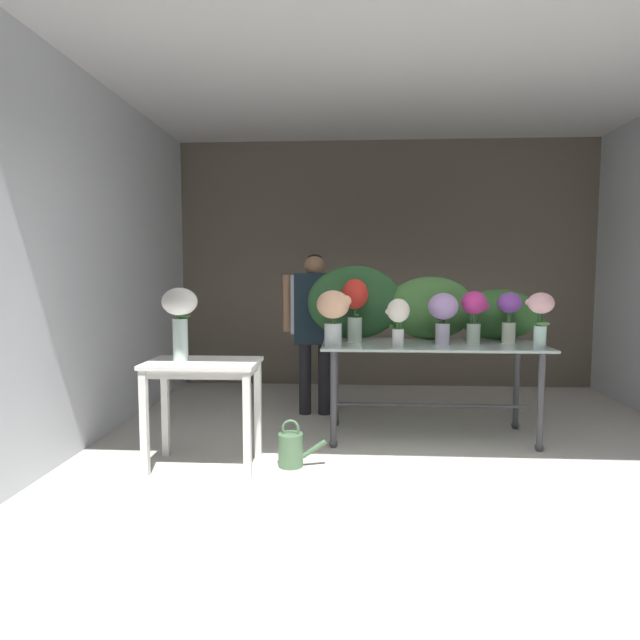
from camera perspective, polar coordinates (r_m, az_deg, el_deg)
ground_plane at (r=4.96m, az=8.06°, el=-11.31°), size 8.47×8.47×0.00m
wall_back at (r=6.68m, az=6.88°, el=5.85°), size 5.14×0.12×2.98m
wall_left at (r=5.22m, az=-21.27°, el=5.77°), size 0.12×3.97×2.98m
ceiling_slab at (r=5.04m, az=8.53°, el=24.08°), size 5.26×3.97×0.12m
display_table_glass at (r=4.60m, az=11.71°, el=-4.09°), size 1.81×0.81×0.81m
side_table_white at (r=3.92m, az=-12.33°, el=-5.89°), size 0.79×0.50×0.77m
florist at (r=5.21m, az=-0.58°, el=0.39°), size 0.62×0.24×1.57m
foliage_backdrop at (r=4.83m, az=10.85°, el=1.28°), size 2.05×0.31×0.65m
vase_lilac_peonies at (r=4.49m, az=12.94°, el=0.89°), size 0.24×0.24×0.42m
vase_magenta_snapdragons at (r=4.59m, az=16.10°, el=0.88°), size 0.23×0.20×0.44m
vase_scarlet_anemones at (r=4.56m, az=3.74°, el=1.73°), size 0.22×0.22×0.54m
vase_blush_tulips at (r=4.45m, az=22.42°, el=0.72°), size 0.21×0.19×0.44m
vase_ivory_roses at (r=4.25m, az=8.30°, el=0.29°), size 0.19×0.18×0.39m
vase_violet_stock at (r=4.72m, az=19.50°, el=0.79°), size 0.20×0.20×0.43m
vase_peach_carnations at (r=4.26m, az=1.45°, el=0.87°), size 0.28×0.26×0.45m
vase_white_roses_tall at (r=3.91m, az=-14.72°, el=0.73°), size 0.25×0.25×0.52m
watering_can at (r=3.98m, az=-3.06°, el=-13.54°), size 0.35×0.18×0.34m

